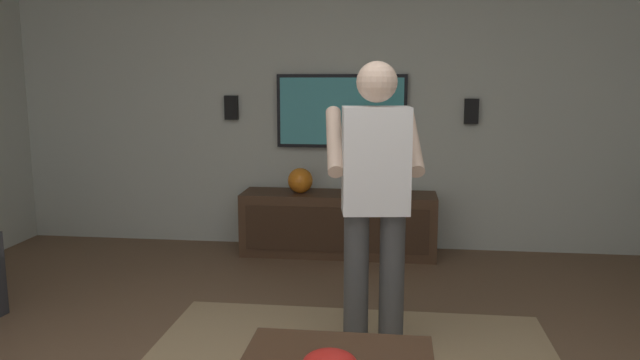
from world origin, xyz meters
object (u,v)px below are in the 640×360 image
object	(u,v)px
tv	(341,111)
person_standing	(375,192)
wall_speaker_right	(231,108)
vase_round	(300,180)
wall_speaker_left	(471,111)
media_console	(338,224)

from	to	relation	value
tv	person_standing	size ratio (longest dim) A/B	0.71
person_standing	wall_speaker_right	distance (m)	2.62
person_standing	vase_round	xyz separation A→B (m)	(1.92, 0.72, -0.27)
wall_speaker_left	media_console	bearing A→B (deg)	102.55
person_standing	wall_speaker_left	world-z (taller)	person_standing
vase_round	wall_speaker_right	bearing A→B (deg)	68.25
media_console	wall_speaker_left	world-z (taller)	wall_speaker_left
media_console	person_standing	xyz separation A→B (m)	(-1.93, -0.38, 0.66)
person_standing	tv	bearing A→B (deg)	1.92
tv	wall_speaker_right	bearing A→B (deg)	-90.74
media_console	wall_speaker_left	size ratio (longest dim) A/B	7.73
tv	wall_speaker_left	distance (m)	1.14
person_standing	wall_speaker_left	distance (m)	2.34
vase_round	wall_speaker_left	world-z (taller)	wall_speaker_left
media_console	vase_round	size ratio (longest dim) A/B	7.73
person_standing	wall_speaker_left	xyz separation A→B (m)	(2.19, -0.76, 0.33)
media_console	wall_speaker_left	xyz separation A→B (m)	(0.25, -1.14, 0.98)
media_console	vase_round	world-z (taller)	vase_round
vase_round	wall_speaker_left	distance (m)	1.62
tv	wall_speaker_left	bearing A→B (deg)	90.66
tv	wall_speaker_left	xyz separation A→B (m)	(0.01, -1.14, 0.01)
media_console	wall_speaker_right	distance (m)	1.45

